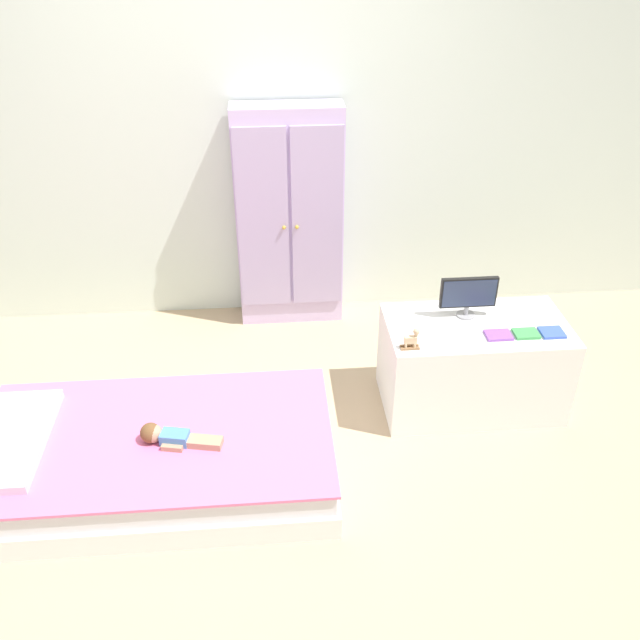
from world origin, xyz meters
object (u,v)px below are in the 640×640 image
object	(u,v)px
book_purple	(498,335)
book_green	(526,334)
bed	(157,456)
tv_stand	(472,364)
doll	(166,436)
rocking_horse_toy	(412,339)
wardrobe	(289,219)
tv_monitor	(469,294)
book_blue	(552,332)

from	to	relation	value
book_purple	book_green	size ratio (longest dim) A/B	1.05
bed	tv_stand	xyz separation A→B (m)	(1.68, 0.44, 0.13)
doll	rocking_horse_toy	bearing A→B (deg)	14.18
doll	wardrobe	world-z (taller)	wardrobe
tv_monitor	book_green	bearing A→B (deg)	-38.89
doll	rocking_horse_toy	world-z (taller)	rocking_horse_toy
book_green	book_blue	distance (m)	0.14
tv_stand	book_purple	size ratio (longest dim) A/B	7.24
tv_monitor	book_green	distance (m)	0.36
book_purple	book_blue	bearing A→B (deg)	0.00
tv_stand	tv_monitor	distance (m)	0.41
book_purple	book_blue	size ratio (longest dim) A/B	1.11
wardrobe	book_purple	bearing A→B (deg)	-48.26
doll	book_blue	xyz separation A→B (m)	(1.97, 0.38, 0.23)
doll	book_green	world-z (taller)	book_green
bed	book_green	bearing A→B (deg)	9.69
book_blue	rocking_horse_toy	bearing A→B (deg)	-174.82
tv_stand	rocking_horse_toy	world-z (taller)	rocking_horse_toy
wardrobe	book_purple	size ratio (longest dim) A/B	10.70
tv_monitor	bed	bearing A→B (deg)	-161.91
bed	doll	distance (m)	0.19
tv_monitor	tv_stand	bearing A→B (deg)	-64.83
tv_stand	tv_monitor	xyz separation A→B (m)	(-0.04, 0.09, 0.40)
tv_stand	book_purple	world-z (taller)	book_purple
rocking_horse_toy	book_purple	distance (m)	0.48
bed	tv_monitor	distance (m)	1.80
rocking_horse_toy	doll	bearing A→B (deg)	-165.82
bed	book_blue	size ratio (longest dim) A/B	14.24
doll	tv_monitor	world-z (taller)	tv_monitor
book_purple	tv_monitor	bearing A→B (deg)	118.72
book_green	book_blue	bearing A→B (deg)	0.00
bed	book_purple	xyz separation A→B (m)	(1.75, 0.32, 0.40)
wardrobe	book_blue	world-z (taller)	wardrobe
book_green	book_purple	bearing A→B (deg)	180.00
bed	rocking_horse_toy	world-z (taller)	rocking_horse_toy
tv_monitor	book_blue	distance (m)	0.47
wardrobe	tv_stand	world-z (taller)	wardrobe
book_purple	wardrobe	bearing A→B (deg)	131.74
doll	tv_monitor	size ratio (longest dim) A/B	1.28
tv_stand	rocking_horse_toy	size ratio (longest dim) A/B	8.32
tv_stand	book_blue	size ratio (longest dim) A/B	8.06
rocking_horse_toy	bed	bearing A→B (deg)	-168.71
wardrobe	tv_monitor	distance (m)	1.31
doll	rocking_horse_toy	size ratio (longest dim) A/B	3.35
wardrobe	rocking_horse_toy	distance (m)	1.34
tv_stand	book_green	size ratio (longest dim) A/B	7.64
book_green	book_blue	world-z (taller)	same
rocking_horse_toy	book_green	size ratio (longest dim) A/B	0.92
doll	book_green	bearing A→B (deg)	11.58
bed	rocking_horse_toy	size ratio (longest dim) A/B	14.70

